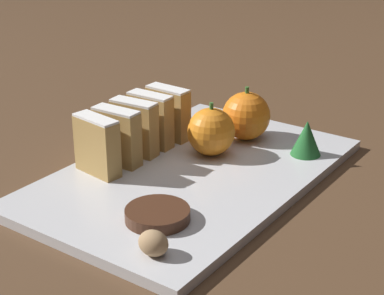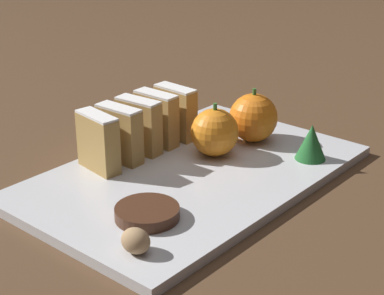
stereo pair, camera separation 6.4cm
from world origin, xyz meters
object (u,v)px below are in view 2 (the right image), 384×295
at_px(orange_near, 252,117).
at_px(orange_far, 215,132).
at_px(chocolate_cookie, 147,213).
at_px(walnut, 136,241).

height_order(orange_near, orange_far, orange_near).
bearing_deg(orange_far, chocolate_cookie, -73.93).
height_order(orange_far, walnut, orange_far).
relative_size(orange_far, walnut, 2.27).
distance_m(orange_far, walnut, 0.25).
bearing_deg(chocolate_cookie, walnut, -55.19).
distance_m(orange_near, orange_far, 0.07).
bearing_deg(walnut, orange_near, 105.15).
xyz_separation_m(orange_near, chocolate_cookie, (0.04, -0.25, -0.03)).
relative_size(orange_near, walnut, 2.39).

